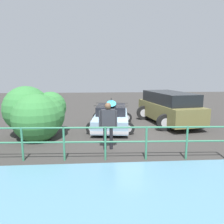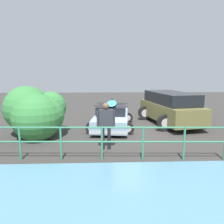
% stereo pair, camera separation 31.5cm
% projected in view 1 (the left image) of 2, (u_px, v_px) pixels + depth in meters
% --- Properties ---
extents(ground_plane, '(44.00, 44.00, 0.02)m').
position_uv_depth(ground_plane, '(123.00, 130.00, 11.05)').
color(ground_plane, '#383533').
rests_on(ground_plane, ground).
extents(sedan_car, '(2.56, 4.24, 1.47)m').
position_uv_depth(sedan_car, '(111.00, 117.00, 11.49)').
color(sedan_car, '#8CADC6').
rests_on(sedan_car, ground).
extents(suv_car, '(3.21, 4.99, 1.80)m').
position_uv_depth(suv_car, '(169.00, 107.00, 12.35)').
color(suv_car, brown).
rests_on(suv_car, ground).
extents(person_bystander, '(0.69, 0.24, 1.78)m').
position_uv_depth(person_bystander, '(108.00, 122.00, 8.11)').
color(person_bystander, black).
rests_on(person_bystander, ground).
extents(railing_fence, '(8.17, 0.42, 1.13)m').
position_uv_depth(railing_fence, '(105.00, 139.00, 7.13)').
color(railing_fence, '#387F5B').
rests_on(railing_fence, ground).
extents(bush_near_left, '(2.78, 2.90, 2.39)m').
position_uv_depth(bush_near_left, '(35.00, 113.00, 9.74)').
color(bush_near_left, '#4C3828').
rests_on(bush_near_left, ground).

